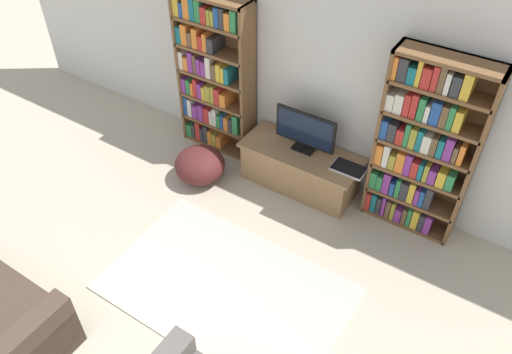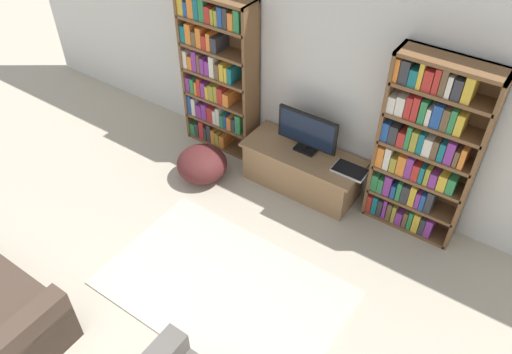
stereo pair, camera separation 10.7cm
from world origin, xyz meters
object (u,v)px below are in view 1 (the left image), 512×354
(tv_stand, at_px, (300,168))
(laptop, at_px, (349,169))
(bookshelf_left, at_px, (213,75))
(bookshelf_right, at_px, (422,147))
(television, at_px, (305,131))
(beanbag_ottoman, at_px, (200,165))

(tv_stand, height_order, laptop, laptop)
(bookshelf_left, relative_size, bookshelf_right, 1.00)
(television, distance_m, laptop, 0.61)
(tv_stand, distance_m, laptop, 0.62)
(television, relative_size, laptop, 1.95)
(bookshelf_right, relative_size, beanbag_ottoman, 3.31)
(television, bearing_deg, bookshelf_right, 4.96)
(laptop, bearing_deg, tv_stand, -179.77)
(bookshelf_left, distance_m, tv_stand, 1.49)
(bookshelf_left, bearing_deg, television, -4.69)
(bookshelf_right, relative_size, tv_stand, 1.42)
(tv_stand, distance_m, beanbag_ottoman, 1.16)
(bookshelf_right, bearing_deg, television, -175.04)
(bookshelf_right, bearing_deg, laptop, -166.78)
(laptop, distance_m, beanbag_ottoman, 1.71)
(tv_stand, bearing_deg, laptop, 0.23)
(bookshelf_right, xyz_separation_m, television, (-1.20, -0.10, -0.22))
(television, bearing_deg, laptop, -4.60)
(bookshelf_left, height_order, bookshelf_right, same)
(laptop, bearing_deg, bookshelf_right, 13.22)
(tv_stand, bearing_deg, bookshelf_left, 173.21)
(television, bearing_deg, beanbag_ottoman, -150.86)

